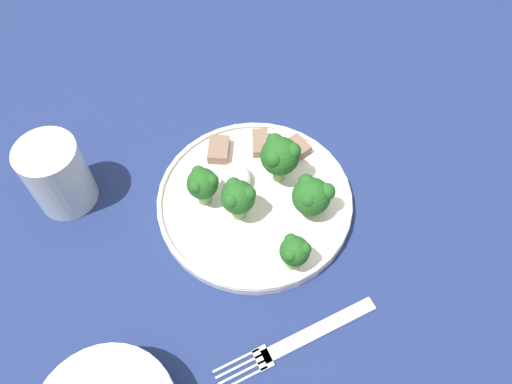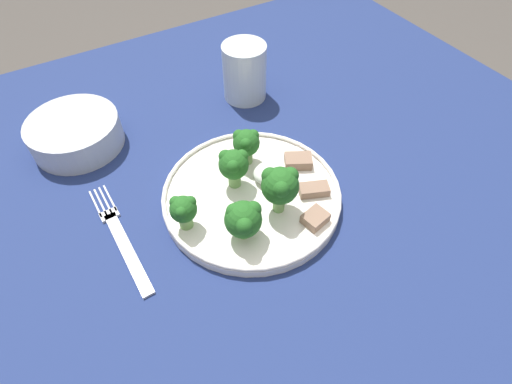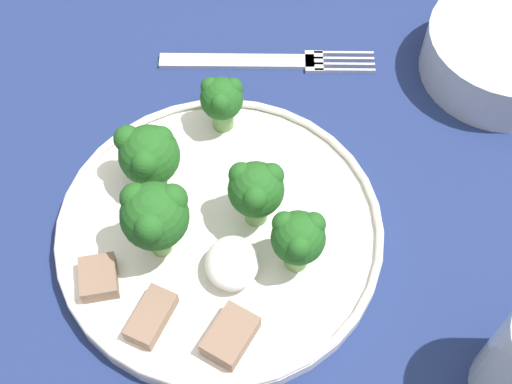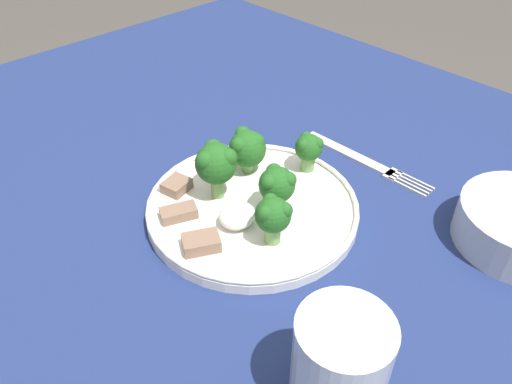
% 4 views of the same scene
% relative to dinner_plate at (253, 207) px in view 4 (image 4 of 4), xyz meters
% --- Properties ---
extents(table, '(1.06, 1.11, 0.72)m').
position_rel_dinner_plate_xyz_m(table, '(0.02, -0.05, -0.10)').
color(table, navy).
rests_on(table, ground_plane).
extents(dinner_plate, '(0.24, 0.24, 0.02)m').
position_rel_dinner_plate_xyz_m(dinner_plate, '(0.00, 0.00, 0.00)').
color(dinner_plate, white).
rests_on(dinner_plate, table).
extents(fork, '(0.03, 0.19, 0.00)m').
position_rel_dinner_plate_xyz_m(fork, '(-0.18, 0.03, -0.01)').
color(fork, silver).
rests_on(fork, table).
extents(drinking_glass, '(0.07, 0.07, 0.09)m').
position_rel_dinner_plate_xyz_m(drinking_glass, '(0.11, 0.21, 0.03)').
color(drinking_glass, silver).
rests_on(drinking_glass, table).
extents(broccoli_floret_near_rim_left, '(0.05, 0.05, 0.07)m').
position_rel_dinner_plate_xyz_m(broccoli_floret_near_rim_left, '(0.02, -0.04, 0.05)').
color(broccoli_floret_near_rim_left, '#709E56').
rests_on(broccoli_floret_near_rim_left, dinner_plate).
extents(broccoli_floret_center_left, '(0.04, 0.04, 0.06)m').
position_rel_dinner_plate_xyz_m(broccoli_floret_center_left, '(0.02, 0.06, 0.04)').
color(broccoli_floret_center_left, '#709E56').
rests_on(broccoli_floret_center_left, dinner_plate).
extents(broccoli_floret_back_left, '(0.05, 0.05, 0.05)m').
position_rel_dinner_plate_xyz_m(broccoli_floret_back_left, '(-0.04, -0.06, 0.04)').
color(broccoli_floret_back_left, '#709E56').
rests_on(broccoli_floret_back_left, dinner_plate).
extents(broccoli_floret_front_left, '(0.03, 0.03, 0.05)m').
position_rel_dinner_plate_xyz_m(broccoli_floret_front_left, '(-0.10, -0.00, 0.03)').
color(broccoli_floret_front_left, '#709E56').
rests_on(broccoli_floret_front_left, dinner_plate).
extents(broccoli_floret_center_back, '(0.04, 0.04, 0.06)m').
position_rel_dinner_plate_xyz_m(broccoli_floret_center_back, '(-0.01, 0.03, 0.04)').
color(broccoli_floret_center_back, '#709E56').
rests_on(broccoli_floret_center_back, dinner_plate).
extents(meat_slice_front_slice, '(0.05, 0.04, 0.01)m').
position_rel_dinner_plate_xyz_m(meat_slice_front_slice, '(0.09, 0.01, 0.01)').
color(meat_slice_front_slice, '#846651').
rests_on(meat_slice_front_slice, dinner_plate).
extents(meat_slice_middle_slice, '(0.04, 0.03, 0.01)m').
position_rel_dinner_plate_xyz_m(meat_slice_middle_slice, '(0.05, -0.08, 0.01)').
color(meat_slice_middle_slice, '#846651').
rests_on(meat_slice_middle_slice, dinner_plate).
extents(meat_slice_rear_slice, '(0.05, 0.03, 0.01)m').
position_rel_dinner_plate_xyz_m(meat_slice_rear_slice, '(0.07, -0.04, 0.01)').
color(meat_slice_rear_slice, '#846651').
rests_on(meat_slice_rear_slice, dinner_plate).
extents(sauce_dollop, '(0.04, 0.04, 0.02)m').
position_rel_dinner_plate_xyz_m(sauce_dollop, '(0.03, 0.01, 0.01)').
color(sauce_dollop, white).
rests_on(sauce_dollop, dinner_plate).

